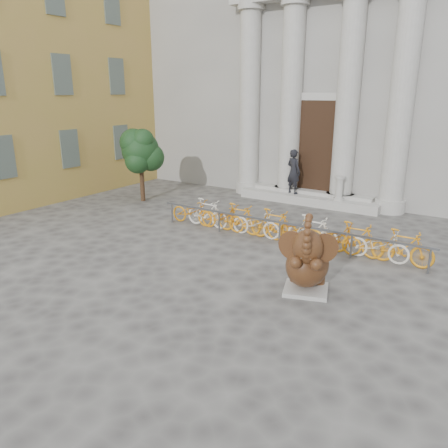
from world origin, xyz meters
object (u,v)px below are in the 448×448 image
Objects in this scene: bike_rack at (283,226)px; pedestrian at (294,172)px; elephant_statue at (307,263)px; tree at (141,151)px.

pedestrian reaches higher than bike_rack.
elephant_statue is 3.66m from bike_rack.
elephant_statue reaches higher than bike_rack.
elephant_statue is at bearing 136.22° from pedestrian.
bike_rack is at bearing 130.87° from pedestrian.
tree reaches higher than bike_rack.
tree reaches higher than elephant_statue.
bike_rack is at bearing 106.23° from elephant_statue.
pedestrian is (-3.97, 8.01, 0.56)m from elephant_statue.
pedestrian is (5.46, 3.42, -0.85)m from tree.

